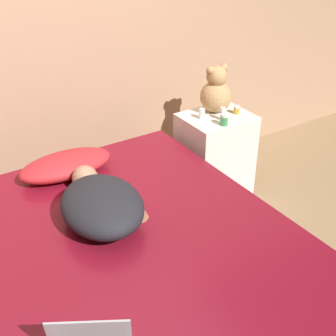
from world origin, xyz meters
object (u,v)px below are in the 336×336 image
object	(u,v)px
person_lying	(101,204)
bottle_green	(224,120)
bottle_amber	(237,110)
teddy_bear	(216,92)
bottle_clear	(223,114)
bottle_white	(202,114)
pillow	(67,165)

from	to	relation	value
person_lying	bottle_green	size ratio (longest dim) A/B	8.88
person_lying	bottle_amber	world-z (taller)	person_lying
teddy_bear	bottle_clear	bearing A→B (deg)	-108.37
bottle_clear	bottle_white	bearing A→B (deg)	139.38
pillow	teddy_bear	xyz separation A→B (m)	(1.17, 0.04, 0.21)
bottle_amber	bottle_clear	world-z (taller)	bottle_clear
pillow	teddy_bear	bearing A→B (deg)	2.19
teddy_bear	bottle_white	world-z (taller)	teddy_bear
bottle_amber	bottle_white	xyz separation A→B (m)	(-0.26, 0.06, 0.01)
person_lying	teddy_bear	xyz separation A→B (m)	(1.19, 0.58, 0.18)
bottle_white	bottle_clear	distance (m)	0.15
pillow	teddy_bear	distance (m)	1.19
bottle_green	bottle_clear	bearing A→B (deg)	58.34
bottle_amber	bottle_green	distance (m)	0.23
bottle_green	bottle_clear	size ratio (longest dim) A/B	0.86
teddy_bear	bottle_green	world-z (taller)	teddy_bear
pillow	bottle_clear	xyz separation A→B (m)	(1.12, -0.10, 0.11)
person_lying	bottle_amber	distance (m)	1.38
bottle_green	bottle_white	world-z (taller)	bottle_green
pillow	person_lying	distance (m)	0.54
teddy_bear	bottle_white	bearing A→B (deg)	-161.46
bottle_white	bottle_clear	bearing A→B (deg)	-40.62
person_lying	bottle_clear	world-z (taller)	bottle_clear
bottle_white	bottle_green	bearing A→B (deg)	-68.66
bottle_green	bottle_clear	xyz separation A→B (m)	(0.04, 0.07, 0.01)
pillow	bottle_clear	size ratio (longest dim) A/B	6.17
pillow	bottle_green	size ratio (longest dim) A/B	7.14
person_lying	bottle_amber	xyz separation A→B (m)	(1.30, 0.46, 0.06)
bottle_green	person_lying	bearing A→B (deg)	-161.95
pillow	bottle_green	bearing A→B (deg)	-9.26
teddy_bear	bottle_amber	distance (m)	0.20
person_lying	bottle_green	distance (m)	1.16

